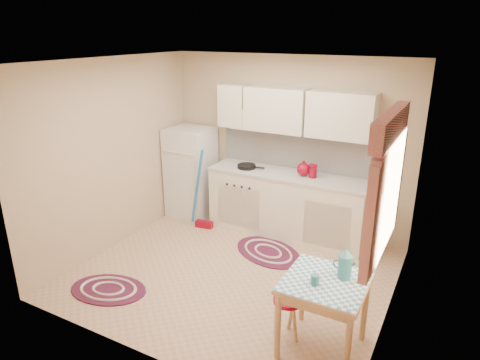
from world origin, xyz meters
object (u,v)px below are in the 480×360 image
fridge (191,172)px  table (323,315)px  stool (288,317)px  base_cabinets (287,205)px

fridge → table: bearing=-35.6°
fridge → table: (2.80, -2.01, -0.34)m
stool → base_cabinets: bearing=112.7°
base_cabinets → stool: bearing=-67.3°
fridge → stool: (2.46, -2.00, -0.49)m
stool → table: bearing=-1.3°
table → stool: (-0.34, 0.01, -0.15)m
fridge → base_cabinets: 1.63m
fridge → base_cabinets: size_ratio=0.62×
base_cabinets → table: (1.20, -2.06, -0.08)m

